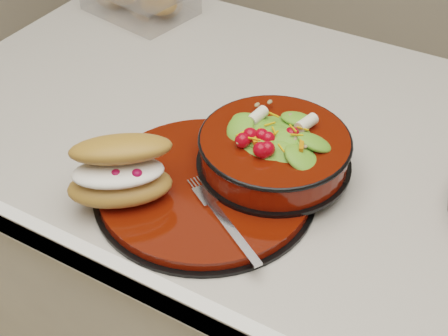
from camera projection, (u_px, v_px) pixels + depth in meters
The scene contains 5 objects.
island_counter at pixel (268, 302), 1.31m from camera, with size 1.24×0.74×0.90m.
dinner_plate at pixel (205, 187), 0.90m from camera, with size 0.32×0.32×0.02m.
salad_bowl at pixel (275, 145), 0.90m from camera, with size 0.23×0.23×0.10m.
croissant at pixel (121, 171), 0.85m from camera, with size 0.16×0.16×0.09m.
fork at pixel (224, 221), 0.83m from camera, with size 0.15×0.10×0.00m.
Camera 1 is at (0.33, -0.75, 1.52)m, focal length 50.00 mm.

